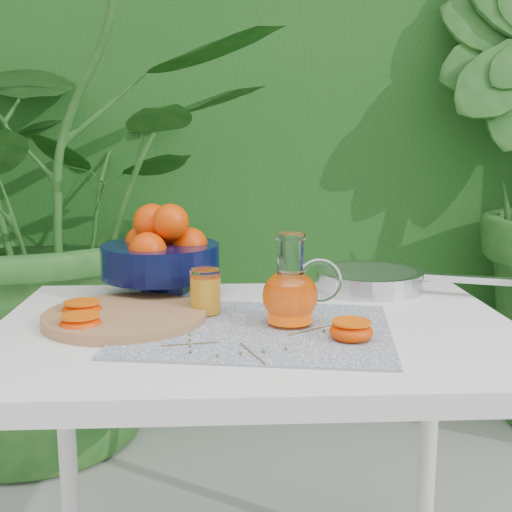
{
  "coord_description": "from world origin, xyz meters",
  "views": [
    {
      "loc": [
        -0.2,
        -1.1,
        1.1
      ],
      "look_at": [
        -0.14,
        0.1,
        0.88
      ],
      "focal_mm": 45.0,
      "sensor_mm": 36.0,
      "label": 1
    }
  ],
  "objects_px": {
    "white_table": "(257,365)",
    "fruit_bowl": "(161,253)",
    "saute_pan": "(371,279)",
    "juice_pitcher": "(291,293)",
    "cutting_board": "(125,317)"
  },
  "relations": [
    {
      "from": "white_table",
      "to": "fruit_bowl",
      "type": "xyz_separation_m",
      "value": [
        -0.2,
        0.25,
        0.18
      ]
    },
    {
      "from": "white_table",
      "to": "saute_pan",
      "type": "xyz_separation_m",
      "value": [
        0.28,
        0.27,
        0.11
      ]
    },
    {
      "from": "white_table",
      "to": "juice_pitcher",
      "type": "relative_size",
      "value": 5.73
    },
    {
      "from": "white_table",
      "to": "juice_pitcher",
      "type": "xyz_separation_m",
      "value": [
        0.06,
        -0.01,
        0.15
      ]
    },
    {
      "from": "cutting_board",
      "to": "white_table",
      "type": "bearing_deg",
      "value": -7.12
    },
    {
      "from": "juice_pitcher",
      "to": "cutting_board",
      "type": "bearing_deg",
      "value": 171.71
    },
    {
      "from": "fruit_bowl",
      "to": "juice_pitcher",
      "type": "distance_m",
      "value": 0.38
    },
    {
      "from": "cutting_board",
      "to": "saute_pan",
      "type": "relative_size",
      "value": 0.69
    },
    {
      "from": "fruit_bowl",
      "to": "saute_pan",
      "type": "bearing_deg",
      "value": 2.3
    },
    {
      "from": "white_table",
      "to": "saute_pan",
      "type": "bearing_deg",
      "value": 43.92
    },
    {
      "from": "cutting_board",
      "to": "juice_pitcher",
      "type": "relative_size",
      "value": 1.81
    },
    {
      "from": "white_table",
      "to": "juice_pitcher",
      "type": "bearing_deg",
      "value": -12.82
    },
    {
      "from": "white_table",
      "to": "fruit_bowl",
      "type": "distance_m",
      "value": 0.37
    },
    {
      "from": "saute_pan",
      "to": "juice_pitcher",
      "type": "bearing_deg",
      "value": -127.22
    },
    {
      "from": "cutting_board",
      "to": "fruit_bowl",
      "type": "relative_size",
      "value": 0.93
    }
  ]
}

